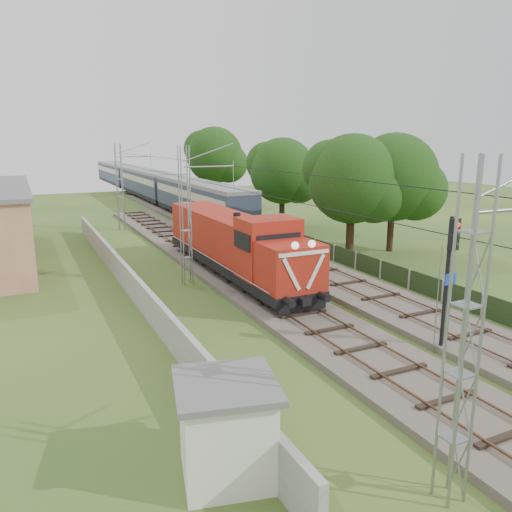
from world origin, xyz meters
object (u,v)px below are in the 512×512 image
locomotive (234,243)px  coach_rake (146,182)px  relay_hut (226,429)px  signal_post (450,261)px

locomotive → coach_rake: bearing=83.5°
relay_hut → coach_rake: bearing=78.5°
coach_rake → relay_hut: 62.29m
locomotive → relay_hut: bearing=-113.6°
locomotive → signal_post: bearing=-77.2°
coach_rake → signal_post: bearing=-91.9°
signal_post → relay_hut: (-10.53, -3.18, -2.47)m
relay_hut → locomotive: bearing=66.4°
signal_post → relay_hut: signal_post is taller
locomotive → relay_hut: size_ratio=5.65×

